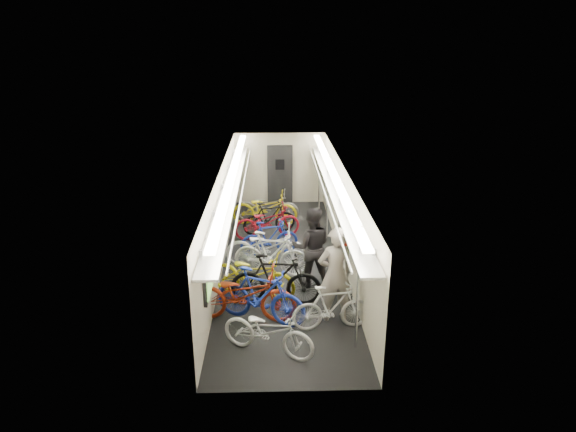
{
  "coord_description": "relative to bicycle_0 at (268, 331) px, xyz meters",
  "views": [
    {
      "loc": [
        -0.23,
        -11.87,
        5.43
      ],
      "look_at": [
        0.13,
        0.27,
        1.15
      ],
      "focal_mm": 32.0,
      "sensor_mm": 36.0,
      "label": 1
    }
  ],
  "objects": [
    {
      "name": "bicycle_8",
      "position": [
        -0.06,
        5.62,
        0.03
      ],
      "size": [
        1.96,
        1.05,
        0.98
      ],
      "primitive_type": "imported",
      "rotation": [
        0.0,
        0.0,
        1.8
      ],
      "color": "maroon",
      "rests_on": "ground"
    },
    {
      "name": "passenger_mid",
      "position": [
        0.96,
        2.7,
        0.47
      ],
      "size": [
        0.92,
        0.72,
        1.87
      ],
      "primitive_type": "imported",
      "rotation": [
        0.0,
        0.0,
        3.13
      ],
      "color": "black",
      "rests_on": "ground"
    },
    {
      "name": "bicycle_12",
      "position": [
        -0.05,
        6.93,
        0.03
      ],
      "size": [
        1.93,
        0.77,
        1.0
      ],
      "primitive_type": "imported",
      "rotation": [
        0.0,
        0.0,
        1.51
      ],
      "color": "slate",
      "rests_on": "ground"
    },
    {
      "name": "bicycle_10",
      "position": [
        -0.15,
        6.72,
        0.05
      ],
      "size": [
        2.0,
        0.83,
        1.03
      ],
      "primitive_type": "imported",
      "rotation": [
        0.0,
        0.0,
        1.5
      ],
      "color": "gold",
      "rests_on": "ground"
    },
    {
      "name": "bicycle_0",
      "position": [
        0.0,
        0.0,
        0.0
      ],
      "size": [
        1.86,
        1.3,
        0.93
      ],
      "primitive_type": "imported",
      "rotation": [
        0.0,
        0.0,
        1.14
      ],
      "color": "silver",
      "rests_on": "ground"
    },
    {
      "name": "bicycle_3",
      "position": [
        0.15,
        1.79,
        0.12
      ],
      "size": [
        1.97,
        0.7,
        1.16
      ],
      "primitive_type": "imported",
      "rotation": [
        0.0,
        0.0,
        1.49
      ],
      "color": "black",
      "rests_on": "ground"
    },
    {
      "name": "bicycle_11",
      "position": [
        1.22,
        0.78,
        0.01
      ],
      "size": [
        1.62,
        0.65,
        0.94
      ],
      "primitive_type": "imported",
      "rotation": [
        0.0,
        0.0,
        1.7
      ],
      "color": "silver",
      "rests_on": "ground"
    },
    {
      "name": "backpack",
      "position": [
        1.5,
        1.78,
        0.82
      ],
      "size": [
        0.27,
        0.16,
        0.38
      ],
      "primitive_type": "cube",
      "rotation": [
        0.0,
        0.0,
        0.1
      ],
      "color": "red",
      "rests_on": "passenger_near"
    },
    {
      "name": "bicycle_7",
      "position": [
        -0.0,
        4.45,
        0.0
      ],
      "size": [
        1.61,
        0.82,
        0.93
      ],
      "primitive_type": "imported",
      "rotation": [
        0.0,
        0.0,
        1.83
      ],
      "color": "navy",
      "rests_on": "ground"
    },
    {
      "name": "bicycle_6",
      "position": [
        -0.06,
        3.69,
        0.07
      ],
      "size": [
        2.07,
        0.84,
        1.06
      ],
      "primitive_type": "imported",
      "rotation": [
        0.0,
        0.0,
        1.5
      ],
      "color": "#A7A5AA",
      "rests_on": "ground"
    },
    {
      "name": "bicycle_4",
      "position": [
        -0.35,
        2.2,
        0.05
      ],
      "size": [
        2.08,
        1.37,
        1.03
      ],
      "primitive_type": "imported",
      "rotation": [
        0.0,
        0.0,
        1.19
      ],
      "color": "gold",
      "rests_on": "ground"
    },
    {
      "name": "bicycle_5",
      "position": [
        0.06,
        3.21,
        0.09
      ],
      "size": [
        1.9,
        0.93,
        1.1
      ],
      "primitive_type": "imported",
      "rotation": [
        0.0,
        0.0,
        1.34
      ],
      "color": "silver",
      "rests_on": "ground"
    },
    {
      "name": "passenger_near",
      "position": [
        1.32,
        1.18,
        0.52
      ],
      "size": [
        0.8,
        0.61,
        1.97
      ],
      "primitive_type": "imported",
      "rotation": [
        0.0,
        0.0,
        3.35
      ],
      "color": "gray",
      "rests_on": "ground"
    },
    {
      "name": "bicycle_1",
      "position": [
        -0.17,
        1.09,
        0.11
      ],
      "size": [
        1.98,
        1.27,
        1.15
      ],
      "primitive_type": "imported",
      "rotation": [
        0.0,
        0.0,
        1.16
      ],
      "color": "#1C33AC",
      "rests_on": "ground"
    },
    {
      "name": "bicycle_2",
      "position": [
        -0.51,
        1.18,
        0.1
      ],
      "size": [
        2.22,
        1.02,
        1.12
      ],
      "primitive_type": "imported",
      "rotation": [
        0.0,
        0.0,
        1.44
      ],
      "color": "#982910",
      "rests_on": "ground"
    },
    {
      "name": "bicycle_9",
      "position": [
        -0.01,
        5.97,
        0.01
      ],
      "size": [
        1.63,
        0.88,
        0.94
      ],
      "primitive_type": "imported",
      "rotation": [
        0.0,
        0.0,
        1.86
      ],
      "color": "black",
      "rests_on": "ground"
    },
    {
      "name": "train_car_shell",
      "position": [
        -0.02,
        4.64,
        1.19
      ],
      "size": [
        10.0,
        10.0,
        10.0
      ],
      "color": "black",
      "rests_on": "ground"
    }
  ]
}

